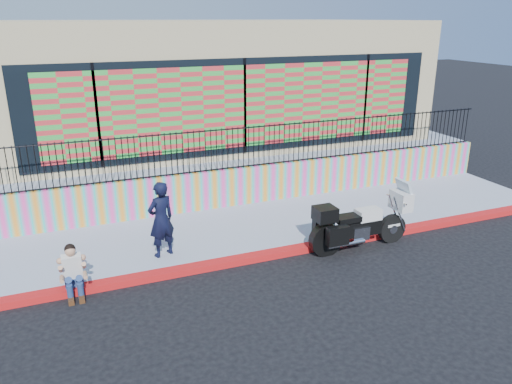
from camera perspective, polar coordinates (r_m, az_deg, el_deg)
ground at (r=12.23m, az=5.72°, el=-6.68°), size 90.00×90.00×0.00m
red_curb at (r=12.20m, az=5.74°, el=-6.36°), size 16.00×0.30×0.15m
sidewalk at (r=13.55m, az=2.52°, el=-3.58°), size 16.00×3.00×0.15m
mural_wall at (r=14.70m, az=-0.02°, el=0.92°), size 16.00×0.20×1.10m
metal_fence at (r=14.38m, az=-0.02°, el=5.27°), size 15.80×0.04×1.20m
elevated_platform at (r=19.36m, az=-5.70°, el=5.13°), size 16.00×10.00×1.25m
storefront_building at (r=18.68m, az=-5.78°, el=12.80°), size 14.00×8.06×4.00m
police_motorcycle at (r=12.26m, az=11.66°, el=-3.45°), size 2.61×0.86×1.62m
police_officer at (r=11.47m, az=-10.79°, el=-3.09°), size 0.76×0.63×1.78m
seated_man at (r=10.77m, az=-20.14°, el=-8.99°), size 0.54×0.71×1.06m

